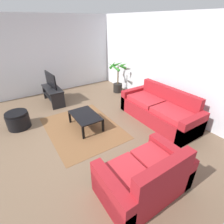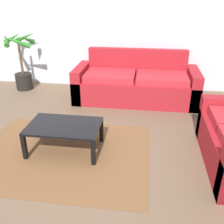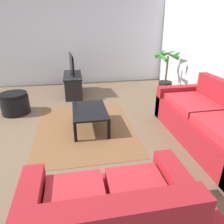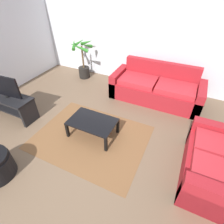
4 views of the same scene
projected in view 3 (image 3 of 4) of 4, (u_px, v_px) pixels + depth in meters
The scene contains 9 objects.
ground_plane at pixel (66, 129), 3.79m from camera, with size 6.60×6.60×0.00m, color brown.
wall_left at pixel (63, 37), 5.94m from camera, with size 0.06×6.00×2.70m, color silver.
couch_main at pixel (211, 124), 3.30m from camera, with size 2.25×0.90×0.90m.
tv_stand at pixel (73, 82), 5.40m from camera, with size 1.10×0.45×0.53m.
tv at pixel (72, 64), 5.22m from camera, with size 0.82×0.11×0.50m.
coffee_table at pixel (90, 112), 3.70m from camera, with size 0.91×0.59×0.36m.
area_rug at pixel (85, 128), 3.81m from camera, with size 2.20×1.70×0.01m, color brown.
potted_palm at pixel (166, 76), 5.38m from camera, with size 0.69×0.71×1.18m.
ottoman at pixel (15, 103), 4.35m from camera, with size 0.56×0.56×0.44m.
Camera 3 is at (3.43, 0.20, 1.82)m, focal length 33.54 mm.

